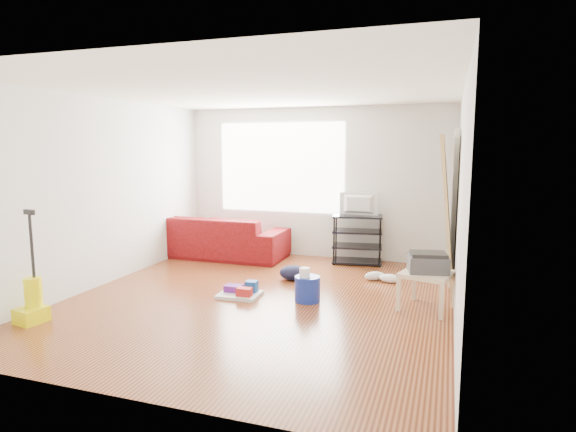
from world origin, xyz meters
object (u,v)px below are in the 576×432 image
(tv_stand, at_px, (357,239))
(bucket, at_px, (307,301))
(cleaning_tray, at_px, (241,292))
(sofa, at_px, (216,256))
(vacuum, at_px, (32,302))
(side_table, at_px, (427,278))
(backpack, at_px, (293,280))

(tv_stand, bearing_deg, bucket, -103.58)
(bucket, distance_m, cleaning_tray, 0.85)
(sofa, height_order, bucket, sofa)
(tv_stand, height_order, cleaning_tray, tv_stand)
(bucket, distance_m, vacuum, 3.04)
(tv_stand, distance_m, cleaning_tray, 2.44)
(tv_stand, bearing_deg, vacuum, -134.81)
(vacuum, bearing_deg, side_table, 33.31)
(backpack, bearing_deg, tv_stand, 51.77)
(sofa, height_order, backpack, sofa)
(sofa, relative_size, side_table, 3.60)
(tv_stand, distance_m, vacuum, 4.64)
(sofa, xyz_separation_m, vacuum, (-0.42, -3.43, 0.22))
(backpack, height_order, vacuum, vacuum)
(sofa, distance_m, bucket, 2.83)
(tv_stand, height_order, bucket, tv_stand)
(tv_stand, height_order, side_table, tv_stand)
(tv_stand, xyz_separation_m, backpack, (-0.67, -1.27, -0.40))
(tv_stand, relative_size, vacuum, 0.69)
(tv_stand, relative_size, backpack, 2.20)
(bucket, bearing_deg, tv_stand, 84.26)
(sofa, bearing_deg, tv_stand, -173.50)
(cleaning_tray, bearing_deg, bucket, 5.01)
(bucket, relative_size, backpack, 0.81)
(cleaning_tray, distance_m, backpack, 0.99)
(backpack, distance_m, vacuum, 3.23)
(cleaning_tray, xyz_separation_m, vacuum, (-1.73, -1.52, 0.17))
(sofa, relative_size, backpack, 6.38)
(sofa, relative_size, bucket, 7.84)
(backpack, bearing_deg, bucket, -71.76)
(side_table, height_order, vacuum, vacuum)
(vacuum, bearing_deg, cleaning_tray, 50.61)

